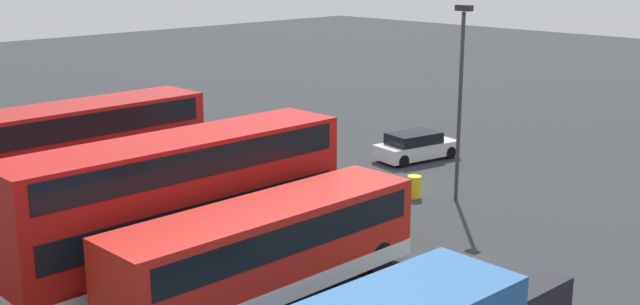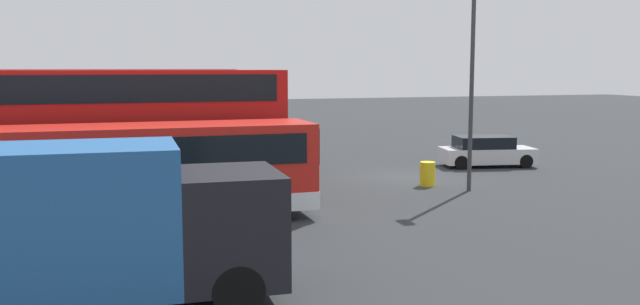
% 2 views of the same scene
% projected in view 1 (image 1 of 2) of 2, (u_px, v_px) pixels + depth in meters
% --- Properties ---
extents(ground_plane, '(140.00, 140.00, 0.00)m').
position_uv_depth(ground_plane, '(378.00, 186.00, 35.68)').
color(ground_plane, '#2D3033').
extents(bus_single_deck_near_end, '(2.63, 10.55, 2.95)m').
position_uv_depth(bus_single_deck_near_end, '(267.00, 248.00, 23.77)').
color(bus_single_deck_near_end, red).
rests_on(bus_single_deck_near_end, ground).
extents(bus_double_decker_second, '(2.74, 11.84, 4.55)m').
position_uv_depth(bus_double_decker_second, '(180.00, 201.00, 25.49)').
color(bus_double_decker_second, '#B71411').
rests_on(bus_double_decker_second, ground).
extents(bus_single_deck_third, '(2.69, 12.04, 2.95)m').
position_uv_depth(bus_single_deck_third, '(125.00, 199.00, 28.39)').
color(bus_single_deck_third, '#A51919').
rests_on(bus_single_deck_third, ground).
extents(bus_double_decker_fourth, '(2.69, 11.02, 4.55)m').
position_uv_depth(bus_double_decker_fourth, '(71.00, 159.00, 30.63)').
color(bus_double_decker_fourth, '#A51919').
rests_on(bus_double_decker_fourth, ground).
extents(car_hatchback_silver, '(2.58, 4.56, 1.43)m').
position_uv_depth(car_hatchback_silver, '(416.00, 146.00, 40.03)').
color(car_hatchback_silver, silver).
rests_on(car_hatchback_silver, ground).
extents(lamp_post_tall, '(0.70, 0.30, 8.17)m').
position_uv_depth(lamp_post_tall, '(461.00, 89.00, 32.54)').
color(lamp_post_tall, '#38383D').
rests_on(lamp_post_tall, ground).
extents(waste_bin_yellow, '(0.60, 0.60, 0.95)m').
position_uv_depth(waste_bin_yellow, '(414.00, 187.00, 33.91)').
color(waste_bin_yellow, yellow).
rests_on(waste_bin_yellow, ground).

